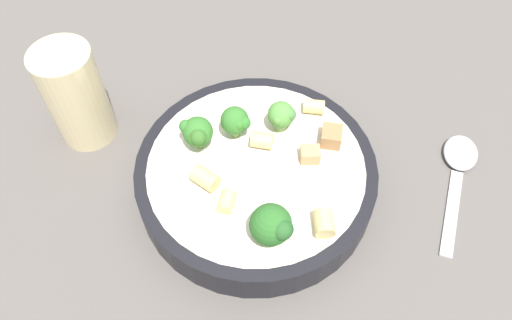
% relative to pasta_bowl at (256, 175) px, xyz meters
% --- Properties ---
extents(ground_plane, '(2.00, 2.00, 0.00)m').
position_rel_pasta_bowl_xyz_m(ground_plane, '(0.00, 0.00, -0.02)').
color(ground_plane, '#5B5651').
extents(pasta_bowl, '(0.24, 0.24, 0.04)m').
position_rel_pasta_bowl_xyz_m(pasta_bowl, '(0.00, 0.00, 0.00)').
color(pasta_bowl, black).
rests_on(pasta_bowl, ground_plane).
extents(broccoli_floret_0, '(0.04, 0.04, 0.04)m').
position_rel_pasta_bowl_xyz_m(broccoli_floret_0, '(-0.02, -0.07, 0.04)').
color(broccoli_floret_0, '#9EC175').
rests_on(broccoli_floret_0, pasta_bowl).
extents(broccoli_floret_1, '(0.03, 0.03, 0.04)m').
position_rel_pasta_bowl_xyz_m(broccoli_floret_1, '(0.00, 0.04, 0.04)').
color(broccoli_floret_1, '#84AD60').
rests_on(broccoli_floret_1, pasta_bowl).
extents(broccoli_floret_2, '(0.03, 0.03, 0.03)m').
position_rel_pasta_bowl_xyz_m(broccoli_floret_2, '(0.04, 0.03, 0.04)').
color(broccoli_floret_2, '#84AD60').
rests_on(broccoli_floret_2, pasta_bowl).
extents(broccoli_floret_3, '(0.03, 0.03, 0.04)m').
position_rel_pasta_bowl_xyz_m(broccoli_floret_3, '(-0.04, 0.05, 0.04)').
color(broccoli_floret_3, '#84AD60').
rests_on(broccoli_floret_3, pasta_bowl).
extents(rigatoni_0, '(0.03, 0.03, 0.02)m').
position_rel_pasta_bowl_xyz_m(rigatoni_0, '(-0.05, 0.01, 0.02)').
color(rigatoni_0, '#E0C67F').
rests_on(rigatoni_0, pasta_bowl).
extents(rigatoni_1, '(0.02, 0.02, 0.01)m').
position_rel_pasta_bowl_xyz_m(rigatoni_1, '(-0.04, -0.03, 0.02)').
color(rigatoni_1, '#E0C67F').
rests_on(rigatoni_1, pasta_bowl).
extents(rigatoni_2, '(0.03, 0.03, 0.02)m').
position_rel_pasta_bowl_xyz_m(rigatoni_2, '(0.02, 0.02, 0.02)').
color(rigatoni_2, '#E0C67F').
rests_on(rigatoni_2, pasta_bowl).
extents(rigatoni_3, '(0.03, 0.02, 0.01)m').
position_rel_pasta_bowl_xyz_m(rigatoni_3, '(0.09, 0.03, 0.02)').
color(rigatoni_3, '#E0C67F').
rests_on(rigatoni_3, pasta_bowl).
extents(rigatoni_4, '(0.03, 0.03, 0.02)m').
position_rel_pasta_bowl_xyz_m(rigatoni_4, '(0.02, -0.09, 0.03)').
color(rigatoni_4, '#E0C67F').
rests_on(rigatoni_4, pasta_bowl).
extents(chicken_chunk_0, '(0.03, 0.03, 0.02)m').
position_rel_pasta_bowl_xyz_m(chicken_chunk_0, '(0.08, -0.01, 0.02)').
color(chicken_chunk_0, '#A87A4C').
rests_on(chicken_chunk_0, pasta_bowl).
extents(chicken_chunk_1, '(0.02, 0.02, 0.02)m').
position_rel_pasta_bowl_xyz_m(chicken_chunk_1, '(0.05, -0.02, 0.02)').
color(chicken_chunk_1, tan).
rests_on(chicken_chunk_1, pasta_bowl).
extents(drinking_glass, '(0.06, 0.06, 0.11)m').
position_rel_pasta_bowl_xyz_m(drinking_glass, '(-0.13, 0.15, 0.03)').
color(drinking_glass, beige).
rests_on(drinking_glass, ground_plane).
extents(spoon, '(0.13, 0.12, 0.01)m').
position_rel_pasta_bowl_xyz_m(spoon, '(0.20, -0.08, -0.02)').
color(spoon, silver).
rests_on(spoon, ground_plane).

